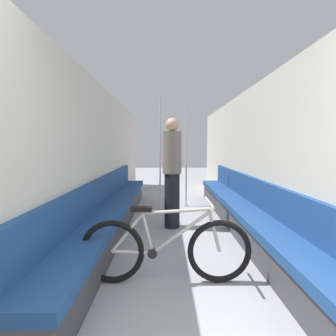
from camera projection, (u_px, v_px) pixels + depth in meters
The scene contains 8 objects.
wall_left at pixel (95, 157), 4.02m from camera, with size 0.10×9.80×2.30m, color beige.
wall_right at pixel (260, 157), 4.04m from camera, with size 0.10×9.80×2.30m, color beige.
bench_seat_row_left at pixel (112, 213), 4.08m from camera, with size 0.45×5.35×0.83m.
bench_seat_row_right at pixel (243, 213), 4.10m from camera, with size 0.45×5.35×0.83m.
bicycle at pixel (166, 249), 2.52m from camera, with size 1.65×0.46×0.80m.
grab_pole_near at pixel (186, 156), 5.68m from camera, with size 0.08×0.08×2.28m.
grab_pole_far at pixel (160, 156), 5.36m from camera, with size 0.08×0.08×2.28m.
passenger_standing at pixel (172, 171), 4.20m from camera, with size 0.30×0.30×1.76m.
Camera 1 is at (-0.18, -0.73, 1.33)m, focal length 28.00 mm.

